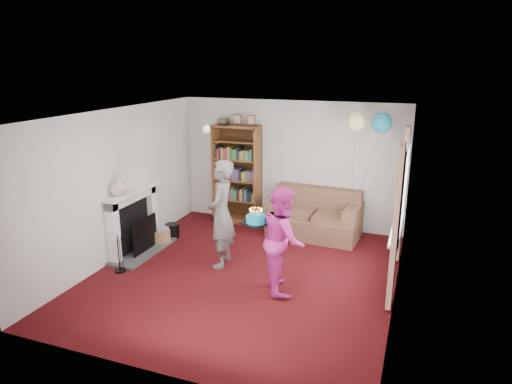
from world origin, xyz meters
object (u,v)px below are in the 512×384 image
at_px(bookcase, 237,175).
at_px(sofa, 315,218).
at_px(person_striped, 221,214).
at_px(person_magenta, 283,239).
at_px(birthday_cake, 256,219).

height_order(bookcase, sofa, bookcase).
relative_size(bookcase, person_striped, 1.26).
bearing_deg(person_magenta, person_striped, 43.66).
bearing_deg(bookcase, person_magenta, -55.33).
bearing_deg(person_magenta, sofa, -23.98).
relative_size(person_striped, person_magenta, 1.13).
relative_size(bookcase, birthday_cake, 6.54).
bearing_deg(bookcase, sofa, -7.83).
height_order(person_magenta, birthday_cake, person_magenta).
height_order(bookcase, birthday_cake, bookcase).
height_order(person_striped, birthday_cake, person_striped).
xyz_separation_m(sofa, birthday_cake, (-0.31, -2.43, 0.75)).
xyz_separation_m(person_striped, birthday_cake, (0.80, -0.59, 0.20)).
height_order(sofa, person_striped, person_striped).
bearing_deg(birthday_cake, sofa, 82.72).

